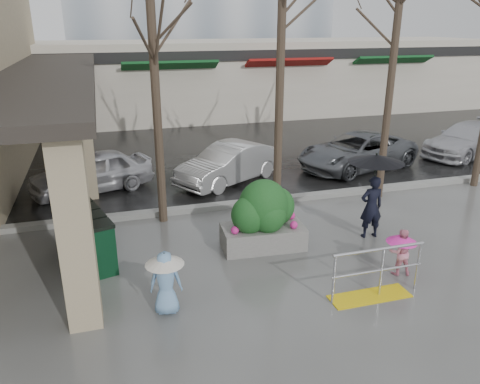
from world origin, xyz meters
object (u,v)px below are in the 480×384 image
handrail (374,279)px  planter (263,216)px  tree_midwest (282,10)px  tree_mideast (397,26)px  child_pink (401,248)px  tree_west (151,16)px  car_b (229,163)px  news_boxes (92,235)px  car_d (468,139)px  car_c (357,151)px  car_a (91,172)px  woman (374,184)px  child_blue (166,277)px

handrail → planter: size_ratio=0.97×
tree_midwest → tree_mideast: bearing=-0.0°
child_pink → tree_west: bearing=-29.1°
tree_west → car_b: tree_west is taller
news_boxes → car_d: 14.91m
planter → car_b: planter is taller
tree_midwest → car_b: tree_midwest is taller
handrail → tree_west: tree_west is taller
child_pink → car_d: bearing=-122.9°
planter → car_c: (5.27, 4.98, -0.16)m
tree_midwest → child_pink: size_ratio=6.94×
car_a → car_b: (4.31, -0.32, 0.00)m
news_boxes → car_d: car_d is taller
handrail → tree_west: 7.52m
woman → car_a: 8.42m
tree_west → car_a: (-1.78, 2.90, -4.45)m
tree_mideast → child_pink: tree_mideast is taller
car_b → car_d: (9.84, 0.54, 0.00)m
handrail → tree_mideast: (3.14, 4.80, 4.48)m
car_c → car_d: (5.06, 0.34, 0.00)m
handrail → woman: bearing=60.6°
planter → news_boxes: planter is taller
tree_midwest → car_b: bearing=104.6°
news_boxes → car_c: (9.06, 4.45, 0.05)m
car_a → car_c: bearing=70.6°
handrail → car_a: 9.26m
planter → car_a: planter is taller
child_pink → news_boxes: size_ratio=0.48×
tree_west → tree_mideast: (6.50, 0.00, -0.22)m
child_pink → planter: size_ratio=0.52×
tree_midwest → planter: size_ratio=3.59×
woman → car_b: bearing=-62.5°
handrail → car_b: car_b is taller
tree_mideast → child_blue: tree_mideast is taller
tree_west → child_blue: bearing=-96.7°
child_pink → child_blue: 4.83m
tree_midwest → woman: 4.80m
woman → child_pink: bearing=82.1°
tree_mideast → car_b: tree_mideast is taller
handrail → car_c: bearing=62.5°
tree_mideast → car_d: (5.86, 3.12, -4.23)m
planter → news_boxes: bearing=172.0°
news_boxes → car_d: bearing=3.2°
child_blue → car_d: car_d is taller
tree_mideast → woman: 4.61m
tree_mideast → news_boxes: size_ratio=3.09×
child_pink → planter: 3.05m
tree_west → planter: 5.24m
tree_midwest → car_c: tree_midwest is taller
tree_mideast → child_pink: bearing=-117.4°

